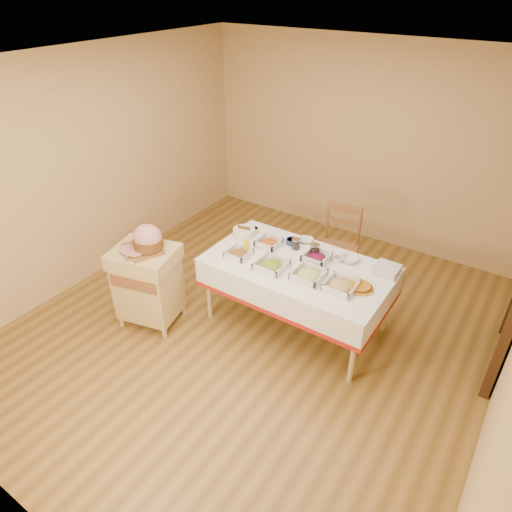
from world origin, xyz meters
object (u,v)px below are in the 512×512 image
Objects in this scene: preserve_jar_left at (296,244)px; preserve_jar_right at (315,250)px; dining_chair at (338,247)px; mustard_bottle at (247,246)px; dining_table at (297,277)px; brass_platter at (356,286)px; bread_basket at (244,232)px; plate_stack at (387,270)px; ham_on_board at (147,240)px; butcher_cart at (148,282)px.

preserve_jar_left is 0.90× the size of preserve_jar_right.
dining_chair is at bearing 74.13° from preserve_jar_left.
dining_chair reaches higher than mustard_bottle.
dining_table is 5.52× the size of brass_platter.
bread_basket is at bearing -136.13° from dining_chair.
plate_stack is at bearing 5.94° from preserve_jar_left.
ham_on_board is 2.04m from brass_platter.
mustard_bottle reaches higher than brass_platter.
ham_on_board is 2.33m from plate_stack.
brass_platter is (0.63, -0.05, 0.18)m from dining_table.
dining_table is at bearing 31.45° from butcher_cart.
bread_basket is (0.55, 0.96, 0.31)m from butcher_cart.
brass_platter is at bearing 2.60° from mustard_bottle.
preserve_jar_left is (1.14, 1.04, 0.31)m from butcher_cart.
preserve_jar_right is 0.64m from brass_platter.
dining_table is 7.56× the size of bread_basket.
plate_stack is at bearing 8.31° from preserve_jar_right.
preserve_jar_right is 0.69× the size of mustard_bottle.
preserve_jar_left is at bearing 124.75° from dining_table.
dining_chair is 2.37× the size of ham_on_board.
mustard_bottle is 0.55× the size of brass_platter.
mustard_bottle is at bearing -50.31° from bread_basket.
plate_stack reaches higher than dining_table.
butcher_cart is 0.50m from ham_on_board.
dining_chair reaches higher than preserve_jar_right.
dining_chair is 1.22m from mustard_bottle.
butcher_cart is 6.98× the size of preserve_jar_right.
dining_table is 1.53m from ham_on_board.
bread_basket is (0.50, 0.92, -0.19)m from ham_on_board.
plate_stack is at bearing 28.42° from ham_on_board.
butcher_cart is 3.82× the size of plate_stack.
mustard_bottle is (-0.55, -0.11, 0.24)m from dining_table.
preserve_jar_left is 0.47× the size of bread_basket.
dining_table is 0.66m from brass_platter.
preserve_jar_left is at bearing 159.73° from brass_platter.
dining_chair reaches higher than brass_platter.
ham_on_board is 3.66× the size of preserve_jar_left.
mustard_bottle is 0.34m from bread_basket.
preserve_jar_left is 0.49× the size of plate_stack.
preserve_jar_left is at bearing 8.00° from bread_basket.
preserve_jar_left is 0.51m from mustard_bottle.
mustard_bottle reaches higher than butcher_cart.
bread_basket is at bearing 60.28° from butcher_cart.
preserve_jar_left is (-0.19, -0.67, 0.31)m from dining_chair.
preserve_jar_right is at bearing -1.80° from preserve_jar_left.
butcher_cart is 1.09m from mustard_bottle.
plate_stack reaches higher than brass_platter.
brass_platter is (1.89, 0.71, -0.21)m from ham_on_board.
ham_on_board is 1.07m from bread_basket.
dining_chair reaches higher than bread_basket.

